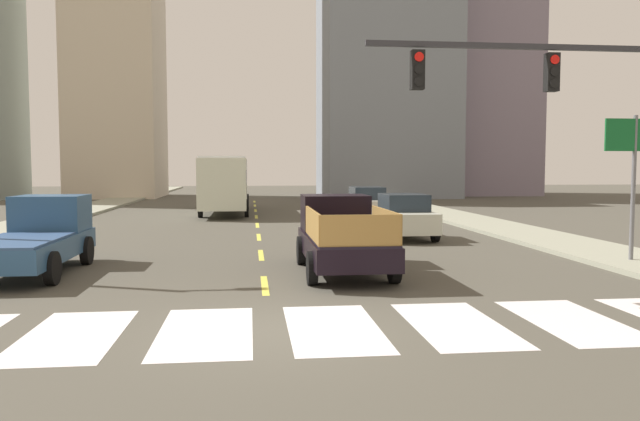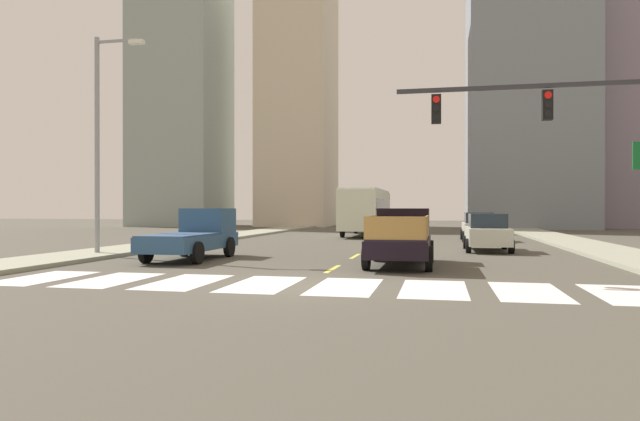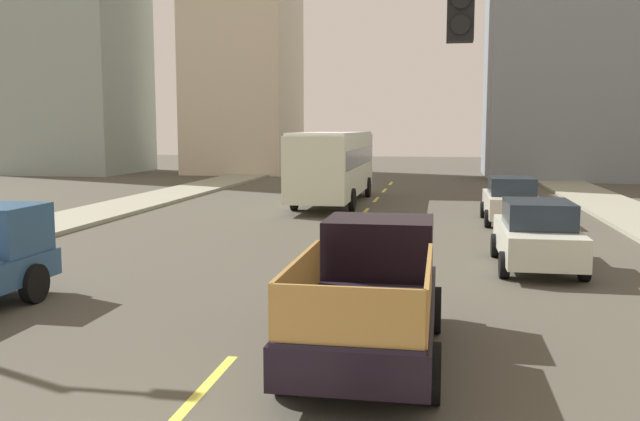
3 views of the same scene
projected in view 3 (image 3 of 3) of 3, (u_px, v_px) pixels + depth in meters
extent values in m
cube|color=gray|center=(56.00, 223.00, 24.99)|extent=(3.00, 110.00, 0.15)
cube|color=#D3CE47|center=(207.00, 385.00, 9.48)|extent=(0.16, 2.40, 0.01)
cube|color=#D3CE47|center=(287.00, 297.00, 14.37)|extent=(0.16, 2.40, 0.01)
cube|color=#D3CE47|center=(326.00, 254.00, 19.26)|extent=(0.16, 2.40, 0.01)
cube|color=#D3CE47|center=(350.00, 229.00, 24.14)|extent=(0.16, 2.40, 0.01)
cube|color=#D3CE47|center=(365.00, 212.00, 29.03)|extent=(0.16, 2.40, 0.01)
cube|color=#D3CE47|center=(376.00, 199.00, 33.92)|extent=(0.16, 2.40, 0.01)
cube|color=#D3CE47|center=(384.00, 190.00, 38.81)|extent=(0.16, 2.40, 0.01)
cube|color=#D3CE47|center=(391.00, 183.00, 43.70)|extent=(0.16, 2.40, 0.01)
cube|color=black|center=(369.00, 316.00, 10.47)|extent=(1.96, 5.20, 0.56)
cube|color=black|center=(379.00, 246.00, 12.04)|extent=(1.84, 1.60, 1.00)
cube|color=#19232D|center=(382.00, 233.00, 12.45)|extent=(1.72, 0.08, 0.56)
cube|color=black|center=(362.00, 312.00, 9.51)|extent=(1.84, 3.30, 0.06)
cylinder|color=black|center=(323.00, 305.00, 12.20)|extent=(0.22, 0.80, 0.80)
cylinder|color=black|center=(435.00, 310.00, 11.86)|extent=(0.22, 0.80, 0.80)
cylinder|color=black|center=(283.00, 364.00, 9.15)|extent=(0.22, 0.80, 0.80)
cylinder|color=black|center=(432.00, 373.00, 8.81)|extent=(0.22, 0.80, 0.80)
cube|color=olive|center=(298.00, 283.00, 9.62)|extent=(0.06, 3.17, 0.70)
cube|color=olive|center=(428.00, 288.00, 9.31)|extent=(0.06, 3.17, 0.70)
cube|color=olive|center=(347.00, 316.00, 7.91)|extent=(1.80, 0.06, 0.70)
cube|color=#19232D|center=(5.00, 218.00, 14.47)|extent=(1.72, 0.08, 0.56)
cylinder|color=black|center=(34.00, 283.00, 13.88)|extent=(0.22, 0.80, 0.80)
cube|color=silver|center=(334.00, 164.00, 31.87)|extent=(2.50, 10.80, 2.70)
cube|color=#19232D|center=(334.00, 156.00, 31.83)|extent=(2.52, 9.94, 0.80)
cube|color=silver|center=(334.00, 133.00, 31.70)|extent=(2.40, 10.37, 0.12)
cylinder|color=black|center=(320.00, 187.00, 35.52)|extent=(0.22, 1.00, 1.00)
cylinder|color=black|center=(368.00, 187.00, 35.09)|extent=(0.22, 1.00, 1.00)
cylinder|color=black|center=(294.00, 199.00, 29.35)|extent=(0.22, 1.00, 1.00)
cylinder|color=black|center=(352.00, 200.00, 28.92)|extent=(0.22, 1.00, 1.00)
cube|color=beige|center=(511.00, 204.00, 25.53)|extent=(1.80, 4.40, 0.76)
cube|color=#1E2833|center=(512.00, 186.00, 25.30)|extent=(1.58, 2.11, 0.64)
cylinder|color=black|center=(483.00, 210.00, 27.06)|extent=(0.22, 0.64, 0.64)
cylinder|color=black|center=(531.00, 210.00, 26.75)|extent=(0.22, 0.64, 0.64)
cylinder|color=black|center=(488.00, 219.00, 24.39)|extent=(0.22, 0.64, 0.64)
cylinder|color=black|center=(540.00, 220.00, 24.08)|extent=(0.22, 0.64, 0.64)
cube|color=silver|center=(537.00, 241.00, 17.30)|extent=(1.80, 4.40, 0.76)
cube|color=#1E2833|center=(538.00, 214.00, 17.07)|extent=(1.58, 2.11, 0.64)
cylinder|color=black|center=(495.00, 245.00, 18.84)|extent=(0.22, 0.64, 0.64)
cylinder|color=black|center=(564.00, 247.00, 18.53)|extent=(0.22, 0.64, 0.64)
cylinder|color=black|center=(504.00, 265.00, 16.17)|extent=(0.22, 0.64, 0.64)
cylinder|color=black|center=(584.00, 267.00, 15.86)|extent=(0.22, 0.64, 0.64)
cube|color=black|center=(461.00, 1.00, 7.20)|extent=(0.28, 0.24, 0.84)
cylinder|color=black|center=(460.00, 25.00, 7.10)|extent=(0.20, 0.04, 0.20)
cube|color=gray|center=(576.00, 0.00, 47.46)|extent=(11.67, 10.80, 24.61)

